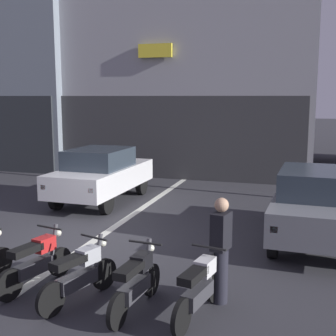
# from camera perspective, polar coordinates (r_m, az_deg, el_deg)

# --- Properties ---
(ground_plane) EXTENTS (120.00, 120.00, 0.00)m
(ground_plane) POSITION_cam_1_polar(r_m,az_deg,el_deg) (10.11, -9.61, -9.30)
(ground_plane) COLOR #333338
(lane_centre_line) EXTENTS (0.20, 18.00, 0.01)m
(lane_centre_line) POSITION_cam_1_polar(r_m,az_deg,el_deg) (15.51, 0.36, -2.65)
(lane_centre_line) COLOR silver
(lane_centre_line) RESTS_ON ground
(building_corner_left) EXTENTS (10.25, 9.57, 14.30)m
(building_corner_left) POSITION_cam_1_polar(r_m,az_deg,el_deg) (25.72, -19.03, 17.53)
(building_corner_left) COLOR gray
(building_corner_left) RESTS_ON ground
(building_mid_block) EXTENTS (10.49, 8.79, 12.61)m
(building_mid_block) POSITION_cam_1_polar(r_m,az_deg,el_deg) (21.51, 3.90, 17.46)
(building_mid_block) COLOR #9E9EA3
(building_mid_block) RESTS_ON ground
(car_white_crossing_near) EXTENTS (1.85, 4.14, 1.64)m
(car_white_crossing_near) POSITION_cam_1_polar(r_m,az_deg,el_deg) (13.58, -8.55, -0.67)
(car_white_crossing_near) COLOR black
(car_white_crossing_near) RESTS_ON ground
(car_grey_parked_kerbside) EXTENTS (1.91, 4.16, 1.64)m
(car_grey_parked_kerbside) POSITION_cam_1_polar(r_m,az_deg,el_deg) (10.22, 18.55, -4.30)
(car_grey_parked_kerbside) COLOR black
(car_grey_parked_kerbside) RESTS_ON ground
(car_blue_down_street) EXTENTS (2.31, 4.30, 1.64)m
(car_blue_down_street) POSITION_cam_1_polar(r_m,az_deg,el_deg) (21.53, 11.16, 2.87)
(car_blue_down_street) COLOR black
(car_blue_down_street) RESTS_ON ground
(motorcycle_red_row_left_mid) EXTENTS (0.56, 1.65, 0.98)m
(motorcycle_red_row_left_mid) POSITION_cam_1_polar(r_m,az_deg,el_deg) (7.90, -16.51, -11.38)
(motorcycle_red_row_left_mid) COLOR black
(motorcycle_red_row_left_mid) RESTS_ON ground
(motorcycle_silver_row_centre) EXTENTS (0.65, 1.62, 0.98)m
(motorcycle_silver_row_centre) POSITION_cam_1_polar(r_m,az_deg,el_deg) (7.23, -11.24, -13.14)
(motorcycle_silver_row_centre) COLOR black
(motorcycle_silver_row_centre) RESTS_ON ground
(motorcycle_black_row_right_mid) EXTENTS (0.55, 1.67, 0.98)m
(motorcycle_black_row_right_mid) POSITION_cam_1_polar(r_m,az_deg,el_deg) (6.84, -4.11, -14.30)
(motorcycle_black_row_right_mid) COLOR black
(motorcycle_black_row_right_mid) RESTS_ON ground
(motorcycle_white_row_rightmost) EXTENTS (0.55, 1.65, 0.98)m
(motorcycle_white_row_rightmost) POSITION_cam_1_polar(r_m,az_deg,el_deg) (6.66, 4.06, -14.98)
(motorcycle_white_row_rightmost) COLOR black
(motorcycle_white_row_rightmost) RESTS_ON ground
(person_by_motorcycles) EXTENTS (0.30, 0.40, 1.67)m
(person_by_motorcycles) POSITION_cam_1_polar(r_m,az_deg,el_deg) (6.98, 6.77, -10.35)
(person_by_motorcycles) COLOR #23232D
(person_by_motorcycles) RESTS_ON ground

